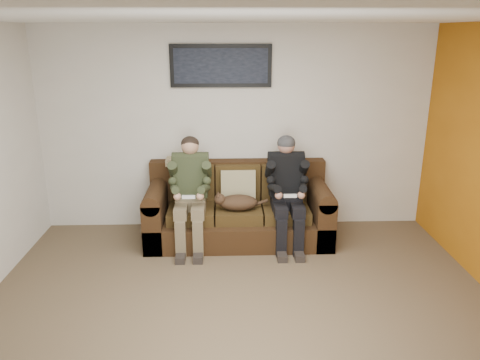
{
  "coord_description": "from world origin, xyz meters",
  "views": [
    {
      "loc": [
        -0.15,
        -3.67,
        2.49
      ],
      "look_at": [
        0.02,
        1.2,
        0.95
      ],
      "focal_mm": 35.0,
      "sensor_mm": 36.0,
      "label": 1
    }
  ],
  "objects_px": {
    "sofa": "(238,210)",
    "framed_poster": "(221,66)",
    "cat": "(237,202)",
    "person_right": "(287,185)",
    "person_left": "(190,186)"
  },
  "relations": [
    {
      "from": "sofa",
      "to": "framed_poster",
      "type": "height_order",
      "value": "framed_poster"
    },
    {
      "from": "sofa",
      "to": "framed_poster",
      "type": "bearing_deg",
      "value": 117.41
    },
    {
      "from": "sofa",
      "to": "cat",
      "type": "bearing_deg",
      "value": -96.25
    },
    {
      "from": "person_right",
      "to": "cat",
      "type": "bearing_deg",
      "value": -174.44
    },
    {
      "from": "framed_poster",
      "to": "person_right",
      "type": "bearing_deg",
      "value": -36.35
    },
    {
      "from": "person_left",
      "to": "cat",
      "type": "xyz_separation_m",
      "value": [
        0.55,
        -0.06,
        -0.19
      ]
    },
    {
      "from": "person_left",
      "to": "framed_poster",
      "type": "bearing_deg",
      "value": 56.53
    },
    {
      "from": "person_right",
      "to": "sofa",
      "type": "bearing_deg",
      "value": 162.02
    },
    {
      "from": "cat",
      "to": "framed_poster",
      "type": "height_order",
      "value": "framed_poster"
    },
    {
      "from": "sofa",
      "to": "person_right",
      "type": "bearing_deg",
      "value": -17.98
    },
    {
      "from": "person_right",
      "to": "framed_poster",
      "type": "bearing_deg",
      "value": 143.65
    },
    {
      "from": "person_right",
      "to": "person_left",
      "type": "bearing_deg",
      "value": -179.98
    },
    {
      "from": "sofa",
      "to": "person_right",
      "type": "height_order",
      "value": "person_right"
    },
    {
      "from": "framed_poster",
      "to": "sofa",
      "type": "bearing_deg",
      "value": -62.59
    },
    {
      "from": "cat",
      "to": "framed_poster",
      "type": "distance_m",
      "value": 1.68
    }
  ]
}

